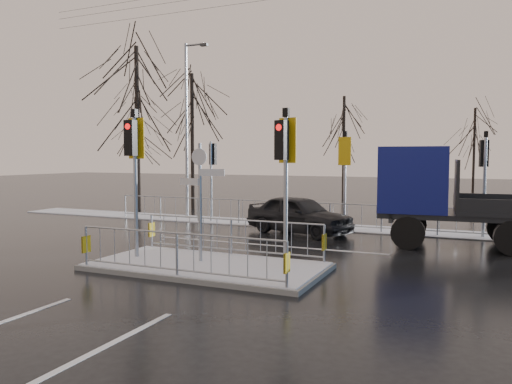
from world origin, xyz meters
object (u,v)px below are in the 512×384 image
at_px(flatbed_truck, 446,193).
at_px(street_lamp_left, 188,123).
at_px(traffic_island, 207,254).
at_px(car_far_lane, 299,214).

height_order(flatbed_truck, street_lamp_left, street_lamp_left).
bearing_deg(traffic_island, car_far_lane, 87.99).
bearing_deg(car_far_lane, flatbed_truck, -77.11).
relative_size(traffic_island, street_lamp_left, 0.73).
height_order(traffic_island, street_lamp_left, street_lamp_left).
height_order(car_far_lane, street_lamp_left, street_lamp_left).
distance_m(traffic_island, flatbed_truck, 8.21).
xyz_separation_m(traffic_island, street_lamp_left, (-6.42, 9.49, 4.10)).
bearing_deg(traffic_island, flatbed_truck, 48.57).
relative_size(car_far_lane, street_lamp_left, 0.51).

